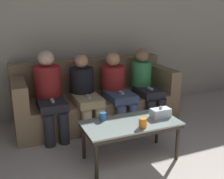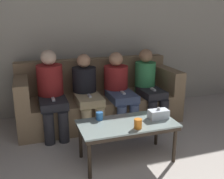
% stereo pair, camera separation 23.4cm
% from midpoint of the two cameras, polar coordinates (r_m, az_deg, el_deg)
% --- Properties ---
extents(wall_back, '(12.00, 0.06, 2.60)m').
position_cam_midpoint_polar(wall_back, '(4.25, -3.44, 12.59)').
color(wall_back, '#B7B2A3').
rests_on(wall_back, ground_plane).
extents(couch, '(2.35, 0.89, 0.90)m').
position_cam_midpoint_polar(couch, '(3.96, -1.27, -2.09)').
color(couch, '#897051').
rests_on(couch, ground_plane).
extents(coffee_table, '(1.05, 0.52, 0.45)m').
position_cam_midpoint_polar(coffee_table, '(2.87, 5.67, -8.05)').
color(coffee_table, '#8C9E99').
rests_on(coffee_table, ground_plane).
extents(cup_near_left, '(0.08, 0.08, 0.10)m').
position_cam_midpoint_polar(cup_near_left, '(2.71, 8.16, -7.42)').
color(cup_near_left, orange).
rests_on(cup_near_left, coffee_table).
extents(cup_near_right, '(0.08, 0.08, 0.09)m').
position_cam_midpoint_polar(cup_near_right, '(2.89, -0.42, -5.80)').
color(cup_near_right, '#3372BF').
rests_on(cup_near_right, coffee_table).
extents(tissue_box, '(0.22, 0.12, 0.13)m').
position_cam_midpoint_polar(tissue_box, '(2.99, 12.30, -5.26)').
color(tissue_box, silver).
rests_on(tissue_box, coffee_table).
extents(seated_person_left_end, '(0.35, 0.69, 1.12)m').
position_cam_midpoint_polar(seated_person_left_end, '(3.54, -11.24, -0.15)').
color(seated_person_left_end, '#28282D').
rests_on(seated_person_left_end, ground_plane).
extents(seated_person_mid_left, '(0.33, 0.71, 1.04)m').
position_cam_midpoint_polar(seated_person_mid_left, '(3.61, -3.73, -0.20)').
color(seated_person_mid_left, tan).
rests_on(seated_person_mid_left, ground_plane).
extents(seated_person_mid_right, '(0.35, 0.74, 1.04)m').
position_cam_midpoint_polar(seated_person_mid_right, '(3.76, 3.23, 0.54)').
color(seated_person_mid_right, '#47567A').
rests_on(seated_person_mid_right, ground_plane).
extents(seated_person_right_end, '(0.31, 0.68, 1.07)m').
position_cam_midpoint_polar(seated_person_right_end, '(3.95, 9.60, 1.21)').
color(seated_person_right_end, '#28282D').
rests_on(seated_person_right_end, ground_plane).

